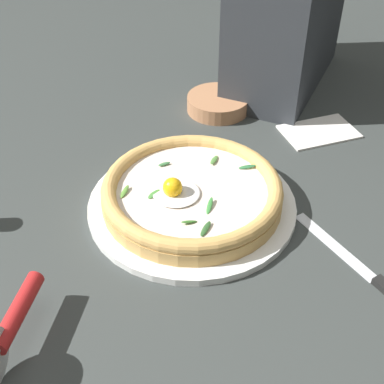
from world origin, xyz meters
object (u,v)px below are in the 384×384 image
at_px(pizza, 192,192).
at_px(table_knife, 379,282).
at_px(side_bowl, 218,103).
at_px(pizza_cutter, 10,326).
at_px(folded_napkin, 319,131).

xyz_separation_m(pizza, table_knife, (-0.27, 0.12, -0.03)).
bearing_deg(side_bowl, table_knife, 121.16).
distance_m(pizza_cutter, table_knife, 0.48).
relative_size(pizza, table_knife, 1.37).
xyz_separation_m(pizza, side_bowl, (-0.01, -0.31, -0.02)).
height_order(side_bowl, pizza_cutter, pizza_cutter).
height_order(side_bowl, table_knife, side_bowl).
bearing_deg(pizza_cutter, table_knife, -160.03).
bearing_deg(table_knife, folded_napkin, -80.78).
bearing_deg(side_bowl, folded_napkin, 163.86).
bearing_deg(pizza_cutter, side_bowl, -107.11).
distance_m(pizza, pizza_cutter, 0.33).
bearing_deg(side_bowl, pizza_cutter, 72.89).
bearing_deg(folded_napkin, pizza_cutter, 54.40).
height_order(pizza, side_bowl, pizza).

